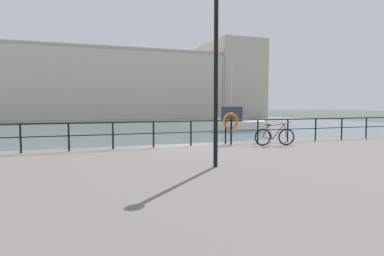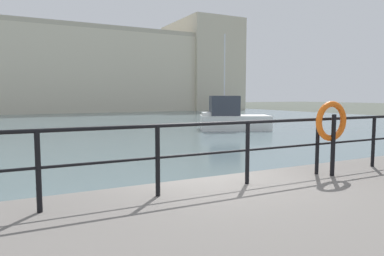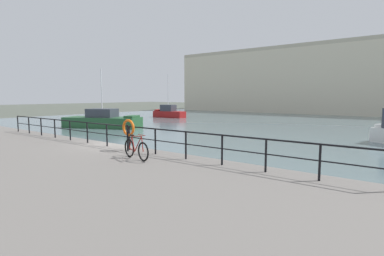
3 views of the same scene
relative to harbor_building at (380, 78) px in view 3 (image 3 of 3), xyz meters
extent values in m
plane|color=#4C5147|center=(-5.22, -56.04, -6.72)|extent=(240.00, 240.00, 0.00)
cube|color=slate|center=(-5.22, -25.84, -6.71)|extent=(80.00, 60.00, 0.01)
cube|color=beige|center=(-5.22, 0.01, -0.36)|extent=(70.65, 14.63, 12.71)
cube|color=#B1A993|center=(-5.22, -7.00, 6.34)|extent=(70.65, 0.60, 0.70)
cube|color=maroon|center=(-26.03, -28.99, -6.20)|extent=(5.51, 2.44, 1.01)
cube|color=#333842|center=(-26.24, -29.02, -5.17)|extent=(2.41, 1.81, 1.05)
cube|color=maroon|center=(-28.26, -29.23, -5.58)|extent=(0.78, 1.39, 0.24)
cylinder|color=silver|center=(-26.24, -29.02, -2.17)|extent=(0.10, 0.10, 4.95)
cube|color=#23512D|center=(-21.16, -45.39, -6.14)|extent=(8.83, 6.01, 1.14)
cube|color=#333842|center=(-21.17, -45.40, -5.10)|extent=(3.57, 3.11, 0.94)
cube|color=#23512D|center=(-17.94, -43.95, -5.45)|extent=(1.73, 2.21, 0.24)
cylinder|color=silver|center=(-21.17, -45.40, -2.44)|extent=(0.10, 0.10, 4.37)
cylinder|color=black|center=(-14.69, -56.79, -5.11)|extent=(0.07, 0.07, 1.05)
cylinder|color=black|center=(-13.07, -56.79, -5.11)|extent=(0.07, 0.07, 1.05)
cylinder|color=black|center=(-11.44, -56.79, -5.11)|extent=(0.07, 0.07, 1.05)
cylinder|color=black|center=(-9.82, -56.79, -5.11)|extent=(0.07, 0.07, 1.05)
cylinder|color=black|center=(-8.19, -56.79, -5.11)|extent=(0.07, 0.07, 1.05)
cylinder|color=black|center=(-6.57, -56.79, -5.11)|extent=(0.07, 0.07, 1.05)
cylinder|color=black|center=(-4.95, -56.79, -5.11)|extent=(0.07, 0.07, 1.05)
cylinder|color=black|center=(-3.32, -56.79, -5.11)|extent=(0.07, 0.07, 1.05)
cylinder|color=black|center=(-1.70, -56.79, -5.11)|extent=(0.07, 0.07, 1.05)
cylinder|color=black|center=(-0.08, -56.79, -5.11)|extent=(0.07, 0.07, 1.05)
cylinder|color=black|center=(1.55, -56.79, -5.11)|extent=(0.07, 0.07, 1.05)
cylinder|color=black|center=(3.17, -56.79, -5.11)|extent=(0.07, 0.07, 1.05)
cylinder|color=black|center=(4.79, -56.79, -5.11)|extent=(0.07, 0.07, 1.05)
cylinder|color=black|center=(-4.14, -56.79, -4.59)|extent=(21.11, 0.06, 0.06)
cylinder|color=black|center=(-4.14, -56.79, -5.06)|extent=(21.11, 0.04, 0.04)
torus|color=black|center=(-1.06, -58.07, -5.28)|extent=(0.72, 0.21, 0.72)
torus|color=black|center=(-2.09, -57.85, -5.28)|extent=(0.72, 0.21, 0.72)
cylinder|color=maroon|center=(-1.42, -58.00, -5.04)|extent=(0.54, 0.15, 0.66)
cylinder|color=maroon|center=(-1.77, -57.92, -5.07)|extent=(0.24, 0.08, 0.58)
cylinder|color=maroon|center=(-1.52, -57.98, -4.75)|extent=(0.72, 0.19, 0.11)
cylinder|color=maroon|center=(-1.88, -57.90, -5.32)|extent=(0.43, 0.13, 0.12)
cylinder|color=maroon|center=(-1.98, -57.88, -5.03)|extent=(0.26, 0.09, 0.51)
cylinder|color=maroon|center=(-1.11, -58.06, -5.00)|extent=(0.14, 0.06, 0.57)
cube|color=black|center=(-1.87, -57.90, -4.75)|extent=(0.23, 0.13, 0.05)
cylinder|color=maroon|center=(-1.17, -58.05, -4.67)|extent=(0.51, 0.13, 0.02)
cylinder|color=black|center=(-3.17, -57.02, -5.06)|extent=(0.08, 0.08, 1.15)
torus|color=orange|center=(-3.17, -56.96, -4.61)|extent=(0.75, 0.11, 0.75)
camera|label=1|loc=(-9.72, -70.11, -3.87)|focal=31.35mm
camera|label=2|loc=(-8.46, -61.59, -4.15)|focal=32.90mm
camera|label=3|loc=(7.07, -65.63, -3.24)|focal=28.28mm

